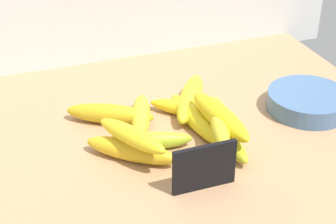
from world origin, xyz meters
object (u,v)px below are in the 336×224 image
object	(u,v)px
banana_2	(224,137)
banana_9	(220,116)
banana_8	(219,121)
banana_3	(131,150)
banana_6	(197,120)
banana_10	(132,136)
chalkboard_sign	(204,169)
banana_7	(191,110)
banana_0	(190,98)
banana_4	(144,141)
fruit_bowl	(308,101)
banana_1	(141,116)
banana_5	(110,114)

from	to	relation	value
banana_2	banana_9	world-z (taller)	banana_9
banana_2	banana_8	world-z (taller)	banana_8
banana_2	banana_9	distance (cm)	4.11
banana_3	banana_8	distance (cm)	16.91
banana_6	banana_10	world-z (taller)	banana_10
banana_6	banana_9	size ratio (longest dim) A/B	1.15
chalkboard_sign	banana_10	world-z (taller)	chalkboard_sign
chalkboard_sign	banana_10	xyz separation A→B (cm)	(-9.00, 10.87, 1.71)
banana_9	banana_10	xyz separation A→B (cm)	(-17.05, -0.72, 0.02)
banana_7	banana_0	bearing A→B (deg)	71.53
banana_2	banana_4	xyz separation A→B (cm)	(-14.37, 3.80, -0.01)
fruit_bowl	banana_1	size ratio (longest dim) A/B	1.04
banana_0	banana_6	xyz separation A→B (cm)	(-1.73, -7.98, -0.23)
banana_5	banana_7	size ratio (longest dim) A/B	1.00
chalkboard_sign	banana_3	bearing A→B (deg)	127.51
banana_5	fruit_bowl	bearing A→B (deg)	-12.61
banana_4	banana_2	bearing A→B (deg)	-14.82
banana_3	banana_0	bearing A→B (deg)	38.76
banana_9	banana_10	size ratio (longest dim) A/B	1.19
fruit_bowl	banana_5	world-z (taller)	banana_5
fruit_bowl	banana_9	distance (cm)	22.91
banana_5	banana_4	bearing A→B (deg)	-72.26
chalkboard_sign	banana_5	xyz separation A→B (cm)	(-9.39, 24.98, -1.84)
banana_4	banana_6	bearing A→B (deg)	15.71
banana_8	chalkboard_sign	bearing A→B (deg)	-125.37
banana_3	banana_10	xyz separation A→B (cm)	(0.03, -0.89, 3.61)
banana_1	banana_9	xyz separation A→B (cm)	(11.86, -10.79, 3.70)
fruit_bowl	banana_5	distance (cm)	40.58
chalkboard_sign	banana_8	world-z (taller)	chalkboard_sign
banana_5	banana_8	bearing A→B (deg)	-40.35
banana_2	banana_9	size ratio (longest dim) A/B	0.94
banana_7	fruit_bowl	bearing A→B (deg)	-13.06
chalkboard_sign	banana_2	bearing A→B (deg)	49.96
banana_5	banana_9	distance (cm)	22.27
banana_4	banana_7	xyz separation A→B (cm)	(12.43, 7.67, -0.05)
fruit_bowl	banana_7	xyz separation A→B (cm)	(-23.64, 5.48, -0.24)
banana_8	banana_10	distance (cm)	16.54
fruit_bowl	banana_6	xyz separation A→B (cm)	(-24.15, 1.17, 0.01)
chalkboard_sign	banana_3	xyz separation A→B (cm)	(-9.03, 11.76, -1.90)
banana_10	banana_4	bearing A→B (deg)	44.24
banana_3	chalkboard_sign	bearing A→B (deg)	-52.49
banana_0	banana_5	world-z (taller)	banana_0
banana_0	banana_3	world-z (taller)	banana_0
fruit_bowl	banana_2	size ratio (longest dim) A/B	0.98
banana_2	banana_8	bearing A→B (deg)	154.26
chalkboard_sign	banana_2	size ratio (longest dim) A/B	0.64
banana_8	banana_0	bearing A→B (deg)	88.96
banana_5	banana_6	bearing A→B (deg)	-26.47
banana_10	fruit_bowl	bearing A→B (deg)	7.63
banana_4	banana_7	world-z (taller)	banana_4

